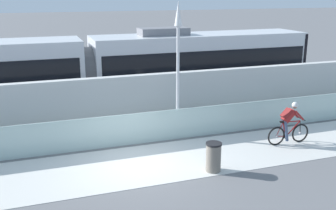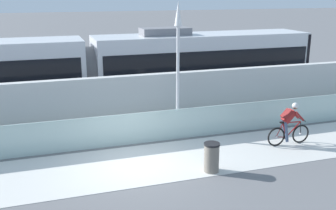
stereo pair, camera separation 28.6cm
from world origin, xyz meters
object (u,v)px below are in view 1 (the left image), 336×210
Objects in this scene: cyclist_on_bike at (289,123)px; trash_bin at (213,157)px; tram at (87,72)px; lamp_post_antenna at (178,53)px.

trash_bin is at bearing -161.26° from cyclist_on_bike.
tram is 5.64m from lamp_post_antenna.
cyclist_on_bike is at bearing -46.96° from tram.
lamp_post_antenna is 4.41m from trash_bin.
trash_bin is at bearing -71.44° from tram.
tram is 23.50× the size of trash_bin.
lamp_post_antenna is 5.42× the size of trash_bin.
lamp_post_antenna reaches higher than trash_bin.
trash_bin is at bearing -90.98° from lamp_post_antenna.
cyclist_on_bike is at bearing -30.72° from lamp_post_antenna.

